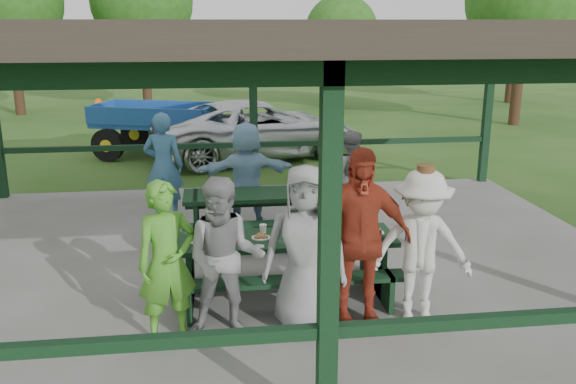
{
  "coord_description": "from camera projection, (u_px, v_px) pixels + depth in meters",
  "views": [
    {
      "loc": [
        -0.86,
        -8.01,
        3.32
      ],
      "look_at": [
        0.15,
        -0.3,
        1.15
      ],
      "focal_mm": 38.0,
      "sensor_mm": 36.0,
      "label": 1
    }
  ],
  "objects": [
    {
      "name": "ground",
      "position": [
        275.0,
        265.0,
        8.65
      ],
      "size": [
        90.0,
        90.0,
        0.0
      ],
      "primitive_type": "plane",
      "color": "#244B17",
      "rests_on": "ground"
    },
    {
      "name": "concrete_slab",
      "position": [
        275.0,
        262.0,
        8.64
      ],
      "size": [
        10.0,
        8.0,
        0.1
      ],
      "primitive_type": "cube",
      "color": "slate",
      "rests_on": "ground"
    },
    {
      "name": "pavilion_structure",
      "position": [
        274.0,
        35.0,
        7.8
      ],
      "size": [
        10.6,
        8.6,
        3.24
      ],
      "color": "black",
      "rests_on": "concrete_slab"
    },
    {
      "name": "picnic_table_near",
      "position": [
        285.0,
        258.0,
        7.35
      ],
      "size": [
        2.64,
        1.39,
        0.75
      ],
      "color": "black",
      "rests_on": "concrete_slab"
    },
    {
      "name": "picnic_table_far",
      "position": [
        276.0,
        209.0,
        9.27
      ],
      "size": [
        2.76,
        1.39,
        0.75
      ],
      "color": "black",
      "rests_on": "concrete_slab"
    },
    {
      "name": "table_setting",
      "position": [
        294.0,
        234.0,
        7.3
      ],
      "size": [
        2.38,
        0.45,
        0.1
      ],
      "color": "white",
      "rests_on": "picnic_table_near"
    },
    {
      "name": "contestant_green",
      "position": [
        167.0,
        263.0,
        6.2
      ],
      "size": [
        0.73,
        0.59,
        1.72
      ],
      "primitive_type": "imported",
      "rotation": [
        0.0,
        0.0,
        0.33
      ],
      "color": "#52A62D",
      "rests_on": "concrete_slab"
    },
    {
      "name": "contestant_grey_left",
      "position": [
        225.0,
        259.0,
        6.29
      ],
      "size": [
        0.9,
        0.73,
        1.73
      ],
      "primitive_type": "imported",
      "rotation": [
        0.0,
        0.0,
        -0.09
      ],
      "color": "gray",
      "rests_on": "concrete_slab"
    },
    {
      "name": "contestant_grey_mid",
      "position": [
        305.0,
        250.0,
        6.41
      ],
      "size": [
        1.01,
        0.78,
        1.83
      ],
      "primitive_type": "imported",
      "rotation": [
        0.0,
        0.0,
        -0.24
      ],
      "color": "gray",
      "rests_on": "concrete_slab"
    },
    {
      "name": "contestant_red",
      "position": [
        358.0,
        238.0,
        6.5
      ],
      "size": [
        1.17,
        0.5,
        2.0
      ],
      "primitive_type": "imported",
      "rotation": [
        0.0,
        0.0,
        -0.01
      ],
      "color": "#A53621",
      "rests_on": "concrete_slab"
    },
    {
      "name": "contestant_white_fedora",
      "position": [
        421.0,
        247.0,
        6.61
      ],
      "size": [
        1.22,
        0.84,
        1.79
      ],
      "rotation": [
        0.0,
        0.0,
        -0.19
      ],
      "color": "silver",
      "rests_on": "concrete_slab"
    },
    {
      "name": "spectator_lblue",
      "position": [
        247.0,
        174.0,
        9.83
      ],
      "size": [
        1.63,
        0.62,
        1.72
      ],
      "primitive_type": "imported",
      "rotation": [
        0.0,
        0.0,
        3.21
      ],
      "color": "#8EBCDC",
      "rests_on": "concrete_slab"
    },
    {
      "name": "spectator_blue",
      "position": [
        164.0,
        166.0,
        10.2
      ],
      "size": [
        0.71,
        0.52,
        1.81
      ],
      "primitive_type": "imported",
      "rotation": [
        0.0,
        0.0,
        3.0
      ],
      "color": "teal",
      "rests_on": "concrete_slab"
    },
    {
      "name": "spectator_grey",
      "position": [
        350.0,
        175.0,
        10.17
      ],
      "size": [
        0.86,
        0.74,
        1.52
      ],
      "primitive_type": "imported",
      "rotation": [
        0.0,
        0.0,
        2.89
      ],
      "color": "gray",
      "rests_on": "concrete_slab"
    },
    {
      "name": "pickup_truck",
      "position": [
        258.0,
        129.0,
        15.34
      ],
      "size": [
        5.73,
        3.88,
        1.46
      ],
      "primitive_type": "imported",
      "rotation": [
        0.0,
        0.0,
        1.87
      ],
      "color": "silver",
      "rests_on": "ground"
    },
    {
      "name": "farm_trailer",
      "position": [
        157.0,
        129.0,
        15.5
      ],
      "size": [
        4.14,
        2.58,
        1.45
      ],
      "rotation": [
        0.0,
        0.0,
        -0.33
      ],
      "color": "#1B4B96",
      "rests_on": "ground"
    },
    {
      "name": "tree_far_left",
      "position": [
        8.0,
        2.0,
        21.74
      ],
      "size": [
        3.82,
        3.82,
        5.97
      ],
      "color": "#342015",
      "rests_on": "ground"
    },
    {
      "name": "tree_left",
      "position": [
        142.0,
        2.0,
        23.14
      ],
      "size": [
        3.86,
        3.86,
        6.02
      ],
      "color": "#342015",
      "rests_on": "ground"
    },
    {
      "name": "tree_mid",
      "position": [
        341.0,
        32.0,
        23.4
      ],
      "size": [
        2.81,
        2.81,
        4.39
      ],
      "color": "#342015",
      "rests_on": "ground"
    },
    {
      "name": "tree_far_right",
      "position": [
        518.0,
        7.0,
        25.13
      ],
      "size": [
        3.71,
        3.71,
        5.79
      ],
      "color": "#342015",
      "rests_on": "ground"
    }
  ]
}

